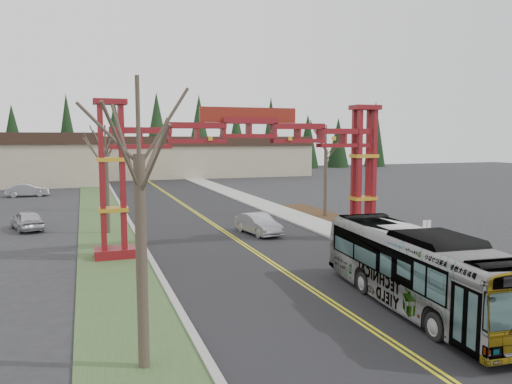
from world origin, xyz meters
name	(u,v)px	position (x,y,z in m)	size (l,w,h in m)	color
ground	(451,383)	(0.00, 0.00, 0.00)	(200.00, 200.00, 0.00)	black
road	(220,229)	(0.00, 25.00, 0.01)	(12.00, 110.00, 0.02)	black
lane_line_left	(218,228)	(-0.12, 25.00, 0.03)	(0.12, 100.00, 0.01)	gold
lane_line_right	(221,228)	(0.12, 25.00, 0.03)	(0.12, 100.00, 0.01)	gold
curb_right	(295,223)	(6.15, 25.00, 0.07)	(0.30, 110.00, 0.15)	gray
sidewalk_right	(312,222)	(7.60, 25.00, 0.08)	(2.60, 110.00, 0.14)	gray
landscape_strip	(477,264)	(10.20, 10.00, 0.06)	(2.60, 50.00, 0.12)	black
grass_median	(109,235)	(-8.00, 25.00, 0.04)	(4.00, 110.00, 0.08)	#314A25
curb_left	(136,233)	(-6.15, 25.00, 0.07)	(0.30, 110.00, 0.15)	gray
gateway_arch	(249,151)	(0.00, 18.00, 5.98)	(18.20, 1.60, 8.90)	maroon
retail_building_east	(195,156)	(10.00, 79.95, 3.51)	(38.00, 20.30, 7.00)	tan
conifer_treeline	(134,139)	(0.25, 92.00, 6.49)	(116.10, 5.60, 13.00)	black
transit_bus	(418,269)	(2.91, 5.44, 1.60)	(2.69, 11.49, 3.20)	#A1A2A8
silver_sedan	(258,224)	(2.01, 22.00, 0.74)	(1.56, 4.47, 1.47)	#A5A8AD
parked_car_near_a	(27,220)	(-13.58, 29.17, 0.74)	(1.74, 4.32, 1.47)	#B8B8C1
parked_car_far_a	(27,190)	(-15.76, 52.20, 0.77)	(1.62, 4.65, 1.53)	gray
bare_tree_median_near	(139,156)	(-8.00, 3.65, 6.28)	(3.32, 3.32, 8.52)	#382D26
bare_tree_median_mid	(106,156)	(-8.00, 25.71, 5.54)	(3.17, 3.17, 7.67)	#382D26
bare_tree_median_far	(100,150)	(-8.00, 37.51, 5.63)	(3.50, 3.50, 7.97)	#382D26
bare_tree_right_far	(326,150)	(10.00, 27.38, 5.74)	(3.15, 3.15, 7.86)	#382D26
street_sign	(427,231)	(8.75, 12.38, 1.55)	(0.49, 0.10, 2.16)	#3F3F44
barrel_south	(380,232)	(9.16, 17.71, 0.47)	(0.51, 0.51, 0.94)	#DC4E0C
barrel_mid	(366,227)	(9.30, 19.68, 0.51)	(0.55, 0.55, 1.02)	#DC4E0C
barrel_north	(352,221)	(9.67, 22.29, 0.50)	(0.54, 0.54, 0.99)	#DC4E0C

